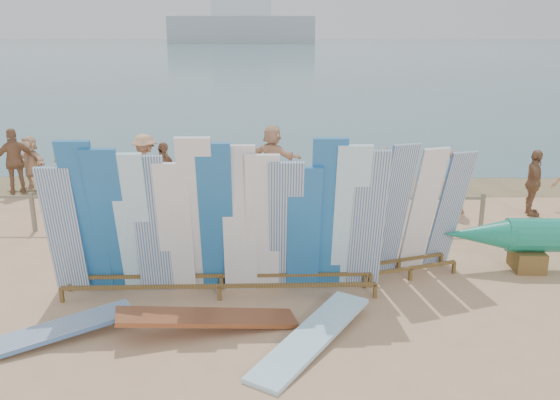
{
  "coord_description": "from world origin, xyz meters",
  "views": [
    {
      "loc": [
        1.64,
        -9.56,
        4.39
      ],
      "look_at": [
        1.53,
        1.74,
        1.11
      ],
      "focal_mm": 38.0,
      "sensor_mm": 36.0,
      "label": 1
    }
  ],
  "objects_px": {
    "main_surfboard_rack": "(219,225)",
    "beachgoer_11": "(31,163)",
    "beach_chair_left": "(244,212)",
    "beachgoer_5": "(273,158)",
    "beach_chair_right": "(234,208)",
    "beachgoer_8": "(452,182)",
    "flat_board_e": "(41,343)",
    "stroller": "(302,200)",
    "beachgoer_0": "(65,176)",
    "beachgoer_10": "(534,183)",
    "flat_board_c": "(209,330)",
    "beachgoer_6": "(236,186)",
    "beachgoer_3": "(146,168)",
    "flat_board_b": "(312,344)",
    "beachgoer_extra_1": "(15,162)",
    "side_surfboard_rack": "(409,216)",
    "beachgoer_4": "(164,173)",
    "beachgoer_7": "(384,179)",
    "vendor_table": "(379,248)"
  },
  "relations": [
    {
      "from": "main_surfboard_rack",
      "to": "beachgoer_11",
      "type": "relative_size",
      "value": 3.66
    },
    {
      "from": "beach_chair_left",
      "to": "beachgoer_5",
      "type": "bearing_deg",
      "value": 95.67
    },
    {
      "from": "beach_chair_right",
      "to": "beachgoer_8",
      "type": "height_order",
      "value": "beachgoer_8"
    },
    {
      "from": "flat_board_e",
      "to": "beachgoer_11",
      "type": "relative_size",
      "value": 1.76
    },
    {
      "from": "stroller",
      "to": "beachgoer_8",
      "type": "relative_size",
      "value": 0.63
    },
    {
      "from": "beachgoer_0",
      "to": "beachgoer_10",
      "type": "xyz_separation_m",
      "value": [
        11.58,
        -0.6,
        -0.0
      ]
    },
    {
      "from": "flat_board_c",
      "to": "beach_chair_right",
      "type": "xyz_separation_m",
      "value": [
        -0.07,
        5.45,
        0.26
      ]
    },
    {
      "from": "beachgoer_8",
      "to": "beachgoer_11",
      "type": "bearing_deg",
      "value": -33.85
    },
    {
      "from": "main_surfboard_rack",
      "to": "beachgoer_10",
      "type": "height_order",
      "value": "main_surfboard_rack"
    },
    {
      "from": "flat_board_c",
      "to": "beachgoer_6",
      "type": "height_order",
      "value": "beachgoer_6"
    },
    {
      "from": "main_surfboard_rack",
      "to": "beachgoer_11",
      "type": "distance_m",
      "value": 9.14
    },
    {
      "from": "beachgoer_11",
      "to": "beachgoer_0",
      "type": "height_order",
      "value": "beachgoer_0"
    },
    {
      "from": "flat_board_e",
      "to": "beach_chair_left",
      "type": "distance_m",
      "value": 6.16
    },
    {
      "from": "beachgoer_0",
      "to": "beachgoer_5",
      "type": "relative_size",
      "value": 0.89
    },
    {
      "from": "beach_chair_left",
      "to": "beachgoer_11",
      "type": "distance_m",
      "value": 6.85
    },
    {
      "from": "beachgoer_5",
      "to": "main_surfboard_rack",
      "type": "bearing_deg",
      "value": 120.91
    },
    {
      "from": "beachgoer_8",
      "to": "beachgoer_3",
      "type": "xyz_separation_m",
      "value": [
        -7.71,
        0.97,
        0.12
      ]
    },
    {
      "from": "flat_board_b",
      "to": "beachgoer_extra_1",
      "type": "distance_m",
      "value": 11.19
    },
    {
      "from": "beachgoer_extra_1",
      "to": "beachgoer_5",
      "type": "distance_m",
      "value": 7.02
    },
    {
      "from": "beach_chair_left",
      "to": "flat_board_b",
      "type": "bearing_deg",
      "value": -59.18
    },
    {
      "from": "beach_chair_left",
      "to": "side_surfboard_rack",
      "type": "bearing_deg",
      "value": -27.16
    },
    {
      "from": "flat_board_b",
      "to": "beach_chair_left",
      "type": "height_order",
      "value": "beach_chair_left"
    },
    {
      "from": "beachgoer_3",
      "to": "beachgoer_4",
      "type": "xyz_separation_m",
      "value": [
        0.48,
        -0.07,
        -0.1
      ]
    },
    {
      "from": "stroller",
      "to": "beachgoer_10",
      "type": "xyz_separation_m",
      "value": [
        5.59,
        0.08,
        0.41
      ]
    },
    {
      "from": "beachgoer_3",
      "to": "beachgoer_11",
      "type": "bearing_deg",
      "value": 23.03
    },
    {
      "from": "beachgoer_7",
      "to": "beach_chair_left",
      "type": "bearing_deg",
      "value": 91.29
    },
    {
      "from": "flat_board_b",
      "to": "stroller",
      "type": "bearing_deg",
      "value": 121.76
    },
    {
      "from": "beachgoer_extra_1",
      "to": "beach_chair_right",
      "type": "bearing_deg",
      "value": 130.17
    },
    {
      "from": "beachgoer_8",
      "to": "flat_board_e",
      "type": "bearing_deg",
      "value": 16.79
    },
    {
      "from": "side_surfboard_rack",
      "to": "beachgoer_3",
      "type": "height_order",
      "value": "side_surfboard_rack"
    },
    {
      "from": "beachgoer_3",
      "to": "beachgoer_5",
      "type": "bearing_deg",
      "value": -118.57
    },
    {
      "from": "flat_board_e",
      "to": "beach_chair_right",
      "type": "xyz_separation_m",
      "value": [
        2.32,
        5.83,
        0.26
      ]
    },
    {
      "from": "flat_board_b",
      "to": "beachgoer_3",
      "type": "relative_size",
      "value": 1.51
    },
    {
      "from": "beachgoer_8",
      "to": "beachgoer_3",
      "type": "height_order",
      "value": "beachgoer_3"
    },
    {
      "from": "beachgoer_8",
      "to": "beachgoer_10",
      "type": "relative_size",
      "value": 0.96
    },
    {
      "from": "side_surfboard_rack",
      "to": "beachgoer_0",
      "type": "xyz_separation_m",
      "value": [
        -7.8,
        4.36,
        -0.34
      ]
    },
    {
      "from": "side_surfboard_rack",
      "to": "beachgoer_10",
      "type": "distance_m",
      "value": 5.34
    },
    {
      "from": "flat_board_e",
      "to": "beachgoer_0",
      "type": "relative_size",
      "value": 1.66
    },
    {
      "from": "vendor_table",
      "to": "flat_board_e",
      "type": "bearing_deg",
      "value": -142.19
    },
    {
      "from": "flat_board_c",
      "to": "beach_chair_right",
      "type": "bearing_deg",
      "value": -13.36
    },
    {
      "from": "beachgoer_0",
      "to": "flat_board_c",
      "type": "bearing_deg",
      "value": 31.57
    },
    {
      "from": "beachgoer_4",
      "to": "beachgoer_6",
      "type": "height_order",
      "value": "beachgoer_6"
    },
    {
      "from": "beachgoer_3",
      "to": "beachgoer_5",
      "type": "distance_m",
      "value": 3.51
    },
    {
      "from": "beach_chair_left",
      "to": "beachgoer_6",
      "type": "distance_m",
      "value": 0.68
    },
    {
      "from": "flat_board_c",
      "to": "beach_chair_left",
      "type": "height_order",
      "value": "beach_chair_left"
    },
    {
      "from": "beachgoer_6",
      "to": "vendor_table",
      "type": "bearing_deg",
      "value": 125.64
    },
    {
      "from": "stroller",
      "to": "beachgoer_11",
      "type": "xyz_separation_m",
      "value": [
        -7.55,
        2.34,
        0.37
      ]
    },
    {
      "from": "flat_board_e",
      "to": "stroller",
      "type": "bearing_deg",
      "value": 115.92
    },
    {
      "from": "beachgoer_7",
      "to": "vendor_table",
      "type": "bearing_deg",
      "value": 154.0
    },
    {
      "from": "beachgoer_extra_1",
      "to": "beachgoer_6",
      "type": "xyz_separation_m",
      "value": [
        6.22,
        -2.52,
        -0.0
      ]
    }
  ]
}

